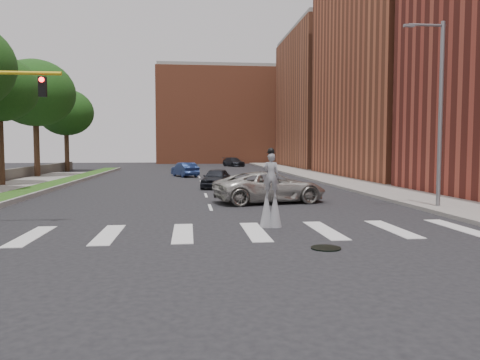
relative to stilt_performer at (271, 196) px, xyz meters
The scene contains 16 objects.
ground_plane 3.04m from the stilt_performer, 136.18° to the right, with size 160.00×160.00×0.00m, color black.
grass_median 22.59m from the stilt_performer, 126.82° to the left, with size 2.00×60.00×0.25m, color #234D16.
median_curb 21.97m from the stilt_performer, 124.62° to the left, with size 0.20×60.00×0.28m, color gray.
sidewalk_right 25.35m from the stilt_performer, 65.56° to the left, with size 5.00×90.00×0.18m, color gray.
manhole 4.22m from the stilt_performer, 76.03° to the right, with size 0.90×0.90×0.04m, color black.
building_mid 36.11m from the stilt_performer, 54.55° to the left, with size 16.00×22.00×24.00m, color #A04F32.
building_far 56.46m from the stilt_performer, 69.00° to the left, with size 16.00×22.00×20.00m, color #9B5539.
building_backdrop 76.57m from the stilt_performer, 87.00° to the left, with size 26.00×14.00×18.00m, color #A04F32.
streetlight 10.45m from the stilt_performer, 24.57° to the left, with size 2.05×0.20×9.00m.
stilt_performer is the anchor object (origin of this frame).
suv_crossing 7.93m from the stilt_performer, 80.31° to the left, with size 2.83×6.15×1.71m, color #B4B1AA.
car_near 17.38m from the stilt_performer, 93.49° to the left, with size 1.73×4.29×1.46m, color black.
car_mid 31.39m from the stilt_performer, 96.40° to the left, with size 1.56×4.46×1.47m, color navy.
car_far 56.64m from the stilt_performer, 85.97° to the left, with size 2.00×4.92×1.43m, color black.
tree_4 36.41m from the stilt_performer, 120.33° to the left, with size 7.67×7.67×11.62m.
tree_5 47.43m from the stilt_performer, 112.88° to the left, with size 6.78×6.78×10.27m.
Camera 1 is at (-1.06, -15.44, 3.03)m, focal length 35.00 mm.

